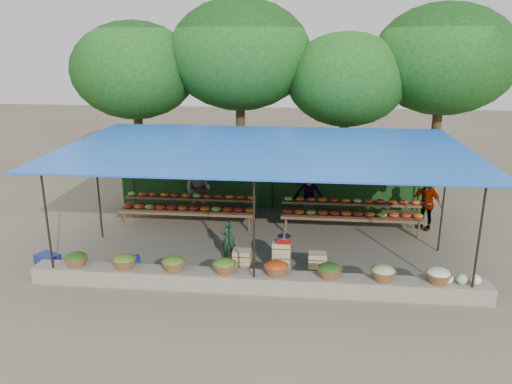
# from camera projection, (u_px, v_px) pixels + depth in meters

# --- Properties ---
(ground) EXTENTS (60.00, 60.00, 0.00)m
(ground) POSITION_uv_depth(u_px,v_px,m) (265.00, 244.00, 14.24)
(ground) COLOR #665C4B
(ground) RESTS_ON ground
(stone_curb) EXTENTS (10.60, 0.55, 0.40)m
(stone_curb) POSITION_uv_depth(u_px,v_px,m) (255.00, 282.00, 11.56)
(stone_curb) COLOR #726B5B
(stone_curb) RESTS_ON ground
(stall_canopy) EXTENTS (10.80, 6.60, 2.82)m
(stall_canopy) POSITION_uv_depth(u_px,v_px,m) (265.00, 152.00, 13.52)
(stall_canopy) COLOR black
(stall_canopy) RESTS_ON ground
(produce_baskets) EXTENTS (8.98, 0.58, 0.34)m
(produce_baskets) POSITION_uv_depth(u_px,v_px,m) (250.00, 267.00, 11.47)
(produce_baskets) COLOR brown
(produce_baskets) RESTS_ON stone_curb
(netting_backdrop) EXTENTS (10.60, 0.06, 2.50)m
(netting_backdrop) POSITION_uv_depth(u_px,v_px,m) (273.00, 173.00, 16.87)
(netting_backdrop) COLOR #194217
(netting_backdrop) RESTS_ON ground
(tree_row) EXTENTS (16.51, 5.50, 7.12)m
(tree_row) POSITION_uv_depth(u_px,v_px,m) (293.00, 64.00, 18.61)
(tree_row) COLOR #362313
(tree_row) RESTS_ON ground
(fruit_table_left) EXTENTS (4.21, 0.95, 0.93)m
(fruit_table_left) POSITION_uv_depth(u_px,v_px,m) (189.00, 206.00, 15.59)
(fruit_table_left) COLOR #533421
(fruit_table_left) RESTS_ON ground
(fruit_table_right) EXTENTS (4.21, 0.95, 0.93)m
(fruit_table_right) POSITION_uv_depth(u_px,v_px,m) (351.00, 211.00, 15.10)
(fruit_table_right) COLOR #533421
(fruit_table_right) RESTS_ON ground
(crate_counter) EXTENTS (2.36, 0.35, 0.77)m
(crate_counter) POSITION_uv_depth(u_px,v_px,m) (280.00, 259.00, 12.51)
(crate_counter) COLOR tan
(crate_counter) RESTS_ON ground
(weighing_scale) EXTENTS (0.36, 0.36, 0.38)m
(weighing_scale) POSITION_uv_depth(u_px,v_px,m) (284.00, 239.00, 12.34)
(weighing_scale) COLOR #B60E12
(weighing_scale) RESTS_ON crate_counter
(vendor_seated) EXTENTS (0.39, 0.26, 1.06)m
(vendor_seated) POSITION_uv_depth(u_px,v_px,m) (228.00, 239.00, 13.19)
(vendor_seated) COLOR #1B3B23
(vendor_seated) RESTS_ON ground
(customer_left) EXTENTS (1.08, 0.94, 1.88)m
(customer_left) POSITION_uv_depth(u_px,v_px,m) (198.00, 188.00, 16.24)
(customer_left) COLOR slate
(customer_left) RESTS_ON ground
(customer_mid) EXTENTS (1.08, 0.65, 1.65)m
(customer_mid) POSITION_uv_depth(u_px,v_px,m) (309.00, 194.00, 16.03)
(customer_mid) COLOR slate
(customer_mid) RESTS_ON ground
(customer_right) EXTENTS (1.00, 0.90, 1.63)m
(customer_right) POSITION_uv_depth(u_px,v_px,m) (426.00, 203.00, 15.16)
(customer_right) COLOR slate
(customer_right) RESTS_ON ground
(blue_crate_front) EXTENTS (0.57, 0.51, 0.28)m
(blue_crate_front) POSITION_uv_depth(u_px,v_px,m) (131.00, 263.00, 12.68)
(blue_crate_front) COLOR navy
(blue_crate_front) RESTS_ON ground
(blue_crate_back) EXTENTS (0.67, 0.59, 0.33)m
(blue_crate_back) POSITION_uv_depth(u_px,v_px,m) (48.00, 260.00, 12.77)
(blue_crate_back) COLOR navy
(blue_crate_back) RESTS_ON ground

